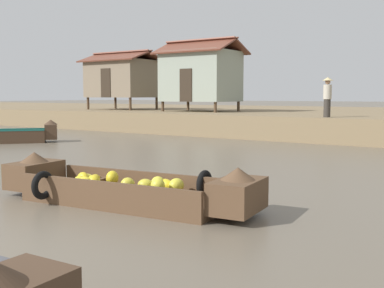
{
  "coord_description": "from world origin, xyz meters",
  "views": [
    {
      "loc": [
        5.88,
        -2.01,
        1.97
      ],
      "look_at": [
        -0.15,
        6.74,
        0.89
      ],
      "focal_mm": 44.68,
      "sensor_mm": 36.0,
      "label": 1
    }
  ],
  "objects_px": {
    "banana_boat": "(123,188)",
    "stilt_house_left": "(122,78)",
    "stilt_house_mid_left": "(201,75)",
    "vendor_person": "(327,95)"
  },
  "relations": [
    {
      "from": "banana_boat",
      "to": "stilt_house_mid_left",
      "type": "bearing_deg",
      "value": 119.28
    },
    {
      "from": "banana_boat",
      "to": "stilt_house_mid_left",
      "type": "distance_m",
      "value": 19.23
    },
    {
      "from": "banana_boat",
      "to": "stilt_house_mid_left",
      "type": "height_order",
      "value": "stilt_house_mid_left"
    },
    {
      "from": "stilt_house_left",
      "to": "stilt_house_mid_left",
      "type": "bearing_deg",
      "value": -1.74
    },
    {
      "from": "stilt_house_left",
      "to": "vendor_person",
      "type": "height_order",
      "value": "stilt_house_left"
    },
    {
      "from": "stilt_house_left",
      "to": "vendor_person",
      "type": "distance_m",
      "value": 15.24
    },
    {
      "from": "banana_boat",
      "to": "stilt_house_mid_left",
      "type": "xyz_separation_m",
      "value": [
        -9.31,
        16.6,
        2.82
      ]
    },
    {
      "from": "stilt_house_left",
      "to": "stilt_house_mid_left",
      "type": "xyz_separation_m",
      "value": [
        6.25,
        -0.19,
        0.02
      ]
    },
    {
      "from": "banana_boat",
      "to": "stilt_house_left",
      "type": "distance_m",
      "value": 23.06
    },
    {
      "from": "stilt_house_mid_left",
      "to": "vendor_person",
      "type": "bearing_deg",
      "value": -21.42
    }
  ]
}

